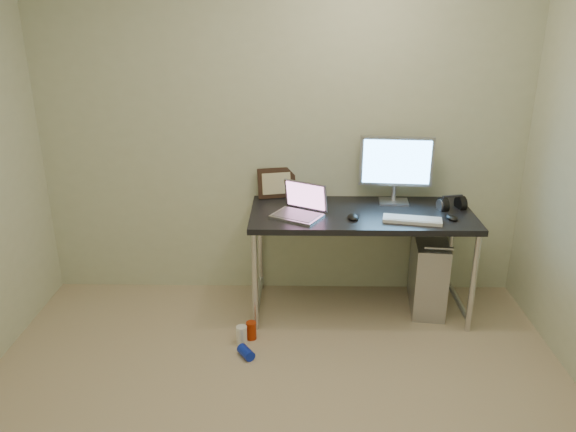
{
  "coord_description": "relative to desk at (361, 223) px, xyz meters",
  "views": [
    {
      "loc": [
        0.1,
        -2.19,
        2.09
      ],
      "look_at": [
        0.05,
        1.07,
        0.85
      ],
      "focal_mm": 35.0,
      "sensor_mm": 36.0,
      "label": 1
    }
  ],
  "objects": [
    {
      "name": "can_red",
      "position": [
        -0.74,
        -0.41,
        -0.61
      ],
      "size": [
        0.09,
        0.09,
        0.12
      ],
      "primitive_type": "cylinder",
      "rotation": [
        0.0,
        0.0,
        -0.42
      ],
      "color": "#A92B08",
      "rests_on": "ground"
    },
    {
      "name": "mouse_left",
      "position": [
        -0.07,
        -0.13,
        0.1
      ],
      "size": [
        0.08,
        0.12,
        0.04
      ],
      "primitive_type": "ellipsoid",
      "rotation": [
        0.0,
        0.0,
        0.02
      ],
      "color": "black",
      "rests_on": "desk"
    },
    {
      "name": "webcam",
      "position": [
        -0.35,
        0.26,
        0.17
      ],
      "size": [
        0.04,
        0.04,
        0.12
      ],
      "rotation": [
        0.0,
        0.0,
        0.16
      ],
      "color": "silver",
      "rests_on": "desk"
    },
    {
      "name": "headphones",
      "position": [
        0.63,
        0.07,
        0.12
      ],
      "size": [
        0.2,
        0.12,
        0.12
      ],
      "rotation": [
        0.0,
        0.0,
        0.24
      ],
      "color": "black",
      "rests_on": "desk"
    },
    {
      "name": "cable_a",
      "position": [
        0.46,
        0.28,
        -0.27
      ],
      "size": [
        0.01,
        0.16,
        0.69
      ],
      "primitive_type": "cylinder",
      "rotation": [
        0.21,
        0.0,
        0.0
      ],
      "color": "black",
      "rests_on": "ground"
    },
    {
      "name": "wall_back",
      "position": [
        -0.55,
        0.33,
        0.58
      ],
      "size": [
        3.5,
        0.02,
        2.5
      ],
      "primitive_type": "cube",
      "color": "beige",
      "rests_on": "ground"
    },
    {
      "name": "cable_b",
      "position": [
        0.55,
        0.26,
        -0.29
      ],
      "size": [
        0.02,
        0.11,
        0.71
      ],
      "primitive_type": "cylinder",
      "rotation": [
        0.14,
        0.0,
        0.09
      ],
      "color": "black",
      "rests_on": "ground"
    },
    {
      "name": "laptop",
      "position": [
        -0.42,
        -0.07,
        0.13
      ],
      "size": [
        0.4,
        0.38,
        0.22
      ],
      "rotation": [
        0.0,
        0.0,
        -0.5
      ],
      "color": "#B3B2BA",
      "rests_on": "desk"
    },
    {
      "name": "tower_computer",
      "position": [
        0.51,
        0.05,
        -0.4
      ],
      "size": [
        0.28,
        0.53,
        0.57
      ],
      "rotation": [
        0.0,
        0.0,
        -0.11
      ],
      "color": "#A2A2A7",
      "rests_on": "ground"
    },
    {
      "name": "keyboard",
      "position": [
        0.31,
        -0.18,
        0.09
      ],
      "size": [
        0.4,
        0.19,
        0.02
      ],
      "primitive_type": "cube",
      "rotation": [
        0.0,
        0.0,
        -0.19
      ],
      "color": "silver",
      "rests_on": "desk"
    },
    {
      "name": "can_blue",
      "position": [
        -0.76,
        -0.62,
        -0.63
      ],
      "size": [
        0.12,
        0.14,
        0.07
      ],
      "primitive_type": "cylinder",
      "rotation": [
        1.57,
        0.0,
        0.59
      ],
      "color": "#0F25B9",
      "rests_on": "ground"
    },
    {
      "name": "can_white",
      "position": [
        -0.8,
        -0.48,
        -0.6
      ],
      "size": [
        0.09,
        0.09,
        0.13
      ],
      "primitive_type": "cylinder",
      "rotation": [
        0.0,
        0.0,
        -0.4
      ],
      "color": "white",
      "rests_on": "ground"
    },
    {
      "name": "mouse_right",
      "position": [
        0.58,
        -0.13,
        0.1
      ],
      "size": [
        0.09,
        0.12,
        0.04
      ],
      "primitive_type": "ellipsoid",
      "rotation": [
        0.0,
        0.0,
        0.27
      ],
      "color": "black",
      "rests_on": "desk"
    },
    {
      "name": "monitor",
      "position": [
        0.25,
        0.2,
        0.36
      ],
      "size": [
        0.51,
        0.17,
        0.48
      ],
      "rotation": [
        0.0,
        0.0,
        -0.09
      ],
      "color": "#B3B2BA",
      "rests_on": "desk"
    },
    {
      "name": "picture_frame",
      "position": [
        -0.59,
        0.3,
        0.19
      ],
      "size": [
        0.29,
        0.14,
        0.22
      ],
      "primitive_type": "cube",
      "rotation": [
        -0.21,
        0.0,
        0.23
      ],
      "color": "black",
      "rests_on": "desk"
    },
    {
      "name": "desk",
      "position": [
        0.0,
        0.0,
        0.0
      ],
      "size": [
        1.52,
        0.67,
        0.75
      ],
      "color": "black",
      "rests_on": "ground"
    }
  ]
}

